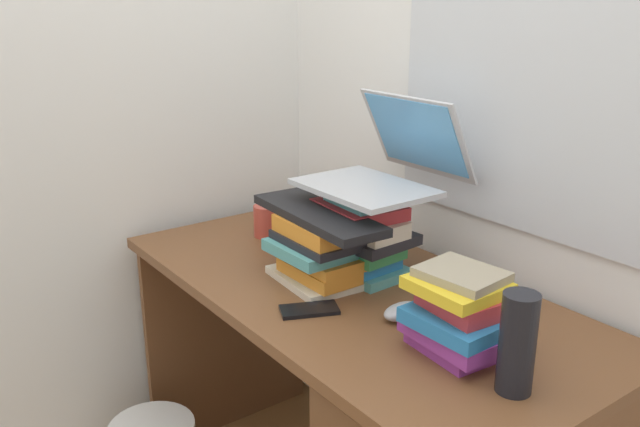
{
  "coord_description": "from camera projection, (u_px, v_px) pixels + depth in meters",
  "views": [
    {
      "loc": [
        1.22,
        -1.01,
        1.49
      ],
      "look_at": [
        -0.09,
        -0.04,
        0.96
      ],
      "focal_mm": 37.91,
      "sensor_mm": 36.0,
      "label": 1
    }
  ],
  "objects": [
    {
      "name": "wall_left",
      "position": [
        203.0,
        56.0,
        2.15
      ],
      "size": [
        0.05,
        6.0,
        2.6
      ],
      "primitive_type": "cube",
      "color": "silver",
      "rests_on": "ground"
    },
    {
      "name": "laptop",
      "position": [
        387.0,
        165.0,
        1.75
      ],
      "size": [
        0.34,
        0.36,
        0.23
      ],
      "color": "#B7BABF",
      "rests_on": "book_stack_tall"
    },
    {
      "name": "wall_back",
      "position": [
        466.0,
        70.0,
        1.77
      ],
      "size": [
        6.0,
        0.06,
        2.6
      ],
      "color": "white",
      "rests_on": "ground"
    },
    {
      "name": "keyboard",
      "position": [
        318.0,
        215.0,
        1.69
      ],
      "size": [
        0.43,
        0.16,
        0.02
      ],
      "primitive_type": "cube",
      "rotation": [
        0.0,
        0.0,
        -0.06
      ],
      "color": "black",
      "rests_on": "book_stack_keyboard_riser"
    },
    {
      "name": "water_bottle",
      "position": [
        517.0,
        343.0,
        1.24
      ],
      "size": [
        0.07,
        0.07,
        0.2
      ],
      "primitive_type": "cylinder",
      "color": "black",
      "rests_on": "desk"
    },
    {
      "name": "book_stack_tall",
      "position": [
        362.0,
        234.0,
        1.76
      ],
      "size": [
        0.25,
        0.21,
        0.23
      ],
      "color": "teal",
      "rests_on": "desk"
    },
    {
      "name": "computer_mouse",
      "position": [
        403.0,
        311.0,
        1.55
      ],
      "size": [
        0.06,
        0.1,
        0.04
      ],
      "primitive_type": "ellipsoid",
      "color": "#A5A8AD",
      "rests_on": "desk"
    },
    {
      "name": "book_stack_keyboard_riser",
      "position": [
        319.0,
        250.0,
        1.72
      ],
      "size": [
        0.26,
        0.22,
        0.17
      ],
      "color": "beige",
      "rests_on": "desk"
    },
    {
      "name": "mug",
      "position": [
        267.0,
        221.0,
        2.07
      ],
      "size": [
        0.12,
        0.08,
        0.1
      ],
      "color": "#B23F33",
      "rests_on": "desk"
    },
    {
      "name": "cell_phone",
      "position": [
        309.0,
        310.0,
        1.58
      ],
      "size": [
        0.12,
        0.15,
        0.01
      ],
      "primitive_type": "cube",
      "rotation": [
        0.0,
        0.0,
        -0.42
      ],
      "color": "black",
      "rests_on": "desk"
    },
    {
      "name": "book_stack_side",
      "position": [
        461.0,
        314.0,
        1.39
      ],
      "size": [
        0.22,
        0.2,
        0.18
      ],
      "color": "#8C338C",
      "rests_on": "desk"
    }
  ]
}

